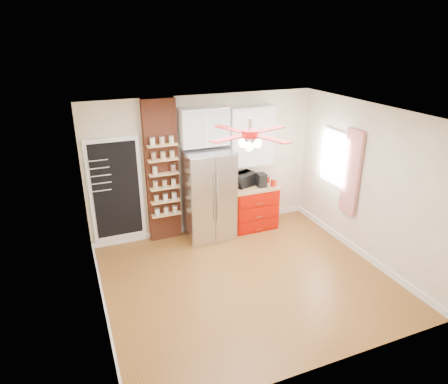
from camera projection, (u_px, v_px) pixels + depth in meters
name	position (u px, v px, depth m)	size (l,w,h in m)	color
floor	(246.00, 279.00, 6.53)	(4.50, 4.50, 0.00)	brown
ceiling	(250.00, 114.00, 5.51)	(4.50, 4.50, 0.00)	white
wall_back	(204.00, 165.00, 7.73)	(4.50, 0.02, 2.70)	beige
wall_front	(328.00, 273.00, 4.30)	(4.50, 0.02, 2.70)	beige
wall_left	(93.00, 230.00, 5.23)	(0.02, 4.00, 2.70)	beige
wall_right	(367.00, 184.00, 6.80)	(0.02, 4.00, 2.70)	beige
chalkboard	(116.00, 190.00, 7.20)	(0.95, 0.05, 1.95)	white
brick_pillar	(162.00, 172.00, 7.37)	(0.60, 0.16, 2.70)	brown
fridge	(208.00, 195.00, 7.58)	(0.90, 0.70, 1.75)	silver
upper_glass_cabinet	(204.00, 127.00, 7.26)	(0.90, 0.35, 0.70)	white
red_cabinet	(253.00, 206.00, 8.12)	(0.94, 0.64, 0.90)	#AD0B00
upper_shelf_unit	(251.00, 136.00, 7.73)	(0.90, 0.30, 1.15)	white
window	(335.00, 158.00, 7.49)	(0.04, 0.75, 1.05)	white
curtain	(351.00, 172.00, 7.04)	(0.06, 0.40, 1.55)	red
ceiling_fan	(250.00, 134.00, 5.61)	(1.40, 1.40, 0.44)	silver
toaster_oven	(244.00, 179.00, 7.93)	(0.46, 0.31, 0.26)	black
coffee_maker	(261.00, 180.00, 7.87)	(0.17, 0.20, 0.27)	black
canister_left	(274.00, 183.00, 7.92)	(0.11, 0.11, 0.14)	#A91A09
canister_right	(267.00, 179.00, 8.11)	(0.10, 0.10, 0.13)	#A71609
pantry_jar_oats	(155.00, 171.00, 7.15)	(0.09, 0.09, 0.14)	beige
pantry_jar_beans	(173.00, 168.00, 7.27)	(0.10, 0.10, 0.13)	#915F49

